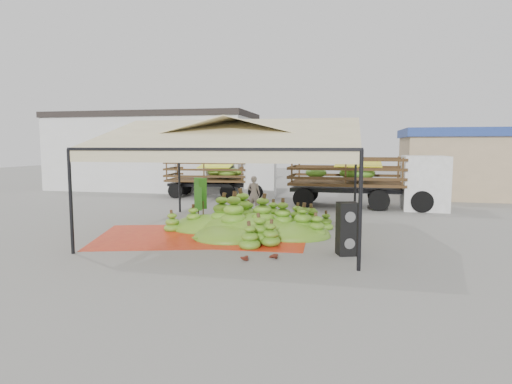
% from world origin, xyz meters
% --- Properties ---
extents(ground, '(90.00, 90.00, 0.00)m').
position_xyz_m(ground, '(0.00, 0.00, 0.00)').
color(ground, slate).
rests_on(ground, ground).
extents(canopy_tent, '(8.10, 8.10, 4.00)m').
position_xyz_m(canopy_tent, '(0.00, 0.00, 3.30)').
color(canopy_tent, black).
rests_on(canopy_tent, ground).
extents(building_white, '(14.30, 6.30, 5.40)m').
position_xyz_m(building_white, '(-10.00, 14.00, 2.71)').
color(building_white, silver).
rests_on(building_white, ground).
extents(building_tan, '(6.30, 5.30, 4.10)m').
position_xyz_m(building_tan, '(10.00, 13.00, 2.07)').
color(building_tan, tan).
rests_on(building_tan, ground).
extents(tarp_left, '(5.32, 5.18, 0.01)m').
position_xyz_m(tarp_left, '(-2.49, -1.20, 0.01)').
color(tarp_left, red).
rests_on(tarp_left, ground).
extents(tarp_right, '(4.10, 4.29, 0.01)m').
position_xyz_m(tarp_right, '(0.42, -0.61, 0.01)').
color(tarp_right, red).
rests_on(tarp_right, ground).
extents(banana_heap, '(7.51, 6.79, 1.34)m').
position_xyz_m(banana_heap, '(0.30, 0.09, 0.67)').
color(banana_heap, '#59831B').
rests_on(banana_heap, ground).
extents(hand_yellow_a, '(0.43, 0.36, 0.19)m').
position_xyz_m(hand_yellow_a, '(0.51, -1.76, 0.09)').
color(hand_yellow_a, gold).
rests_on(hand_yellow_a, ground).
extents(hand_yellow_b, '(0.51, 0.43, 0.23)m').
position_xyz_m(hand_yellow_b, '(1.39, -1.75, 0.11)').
color(hand_yellow_b, gold).
rests_on(hand_yellow_b, ground).
extents(hand_red_a, '(0.48, 0.40, 0.21)m').
position_xyz_m(hand_red_a, '(0.93, -3.70, 0.11)').
color(hand_red_a, '#5B2314').
rests_on(hand_red_a, ground).
extents(hand_red_b, '(0.59, 0.57, 0.21)m').
position_xyz_m(hand_red_b, '(1.70, -3.42, 0.10)').
color(hand_red_b, '#501A12').
rests_on(hand_red_b, ground).
extents(hand_green, '(0.62, 0.61, 0.22)m').
position_xyz_m(hand_green, '(-1.12, -1.62, 0.11)').
color(hand_green, '#3E861C').
rests_on(hand_green, ground).
extents(hanging_bunches, '(4.74, 0.24, 0.20)m').
position_xyz_m(hanging_bunches, '(1.03, 1.34, 2.62)').
color(hanging_bunches, '#457117').
rests_on(hanging_bunches, ground).
extents(speaker_stack, '(0.67, 0.62, 1.50)m').
position_xyz_m(speaker_stack, '(3.70, -2.47, 0.75)').
color(speaker_stack, black).
rests_on(speaker_stack, ground).
extents(banana_leaves, '(0.96, 1.36, 3.70)m').
position_xyz_m(banana_leaves, '(-1.83, 1.38, 0.00)').
color(banana_leaves, '#236C1C').
rests_on(banana_leaves, ground).
extents(vendor, '(0.66, 0.47, 1.70)m').
position_xyz_m(vendor, '(-0.60, 4.71, 0.85)').
color(vendor, gray).
rests_on(vendor, ground).
extents(truck_left, '(6.72, 2.88, 2.24)m').
position_xyz_m(truck_left, '(-3.55, 10.22, 1.38)').
color(truck_left, '#492E18').
rests_on(truck_left, ground).
extents(truck_right, '(7.64, 2.83, 2.60)m').
position_xyz_m(truck_right, '(4.88, 7.46, 1.60)').
color(truck_right, '#4A2D18').
rests_on(truck_right, ground).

